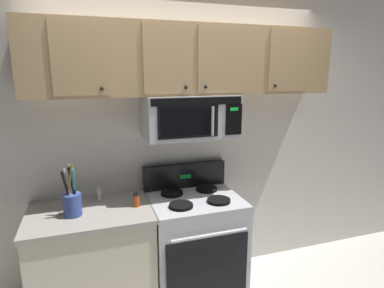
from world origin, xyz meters
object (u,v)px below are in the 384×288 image
(stove_range, at_px, (194,244))
(salt_shaker, at_px, (99,194))
(over_range_microwave, at_px, (190,116))
(utensil_crock_blue, at_px, (72,202))
(spice_jar, at_px, (136,200))

(stove_range, relative_size, salt_shaker, 11.07)
(stove_range, relative_size, over_range_microwave, 1.47)
(utensil_crock_blue, height_order, salt_shaker, utensil_crock_blue)
(stove_range, bearing_deg, salt_shaker, 164.85)
(over_range_microwave, xyz_separation_m, utensil_crock_blue, (-0.96, -0.15, -0.57))
(over_range_microwave, xyz_separation_m, spice_jar, (-0.49, -0.14, -0.62))
(over_range_microwave, relative_size, utensil_crock_blue, 1.89)
(utensil_crock_blue, xyz_separation_m, spice_jar, (0.47, 0.02, -0.06))
(stove_range, height_order, utensil_crock_blue, utensil_crock_blue)
(utensil_crock_blue, distance_m, spice_jar, 0.47)
(over_range_microwave, height_order, salt_shaker, over_range_microwave)
(over_range_microwave, height_order, spice_jar, over_range_microwave)
(stove_range, xyz_separation_m, salt_shaker, (-0.76, 0.21, 0.48))
(over_range_microwave, distance_m, utensil_crock_blue, 1.12)
(over_range_microwave, height_order, utensil_crock_blue, over_range_microwave)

